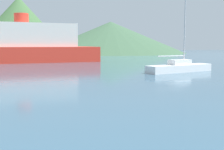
{
  "coord_description": "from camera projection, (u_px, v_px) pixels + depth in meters",
  "views": [
    {
      "loc": [
        -4.74,
        0.48,
        2.76
      ],
      "look_at": [
        -0.43,
        14.0,
        1.2
      ],
      "focal_mm": 45.0,
      "sensor_mm": 36.0,
      "label": 1
    }
  ],
  "objects": [
    {
      "name": "ferry_distant",
      "position": [
        22.0,
        45.0,
        44.07
      ],
      "size": [
        23.43,
        10.08,
        7.54
      ],
      "rotation": [
        0.0,
        0.0,
        0.06
      ],
      "color": "red",
      "rests_on": "ground_plane"
    },
    {
      "name": "hill_central",
      "position": [
        19.0,
        26.0,
        69.97
      ],
      "size": [
        25.94,
        25.94,
        14.48
      ],
      "color": "#3D6038",
      "rests_on": "ground_plane"
    },
    {
      "name": "sailboat_inner",
      "position": [
        180.0,
        67.0,
        28.03
      ],
      "size": [
        7.75,
        3.33,
        7.34
      ],
      "rotation": [
        0.0,
        0.0,
        0.24
      ],
      "color": "white",
      "rests_on": "ground_plane"
    },
    {
      "name": "hill_east",
      "position": [
        111.0,
        37.0,
        89.0
      ],
      "size": [
        47.02,
        47.02,
        9.89
      ],
      "color": "#38563D",
      "rests_on": "ground_plane"
    }
  ]
}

